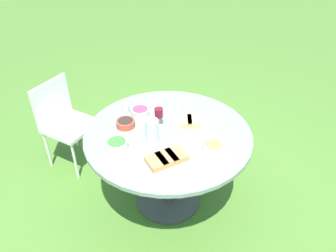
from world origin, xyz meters
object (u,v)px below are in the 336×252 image
(dining_table, at_px, (168,144))
(water_pitcher, at_px, (152,130))
(chair_near_left, at_px, (63,118))
(wine_glass, at_px, (159,114))

(dining_table, distance_m, water_pitcher, 0.27)
(dining_table, bearing_deg, chair_near_left, 53.49)
(water_pitcher, relative_size, wine_glass, 1.12)
(water_pitcher, bearing_deg, dining_table, -56.65)
(chair_near_left, height_order, water_pitcher, water_pitcher)
(water_pitcher, xyz_separation_m, wine_glass, (0.19, -0.07, 0.03))
(dining_table, height_order, wine_glass, wine_glass)
(dining_table, xyz_separation_m, water_pitcher, (-0.09, 0.13, 0.21))
(chair_near_left, relative_size, wine_glass, 5.36)
(dining_table, xyz_separation_m, chair_near_left, (0.71, 0.96, -0.14))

